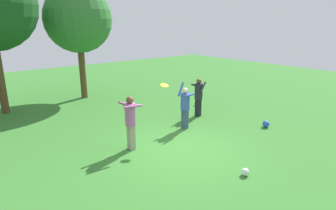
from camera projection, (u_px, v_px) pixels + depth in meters
name	position (u px, v px, depth m)	size (l,w,h in m)	color
ground_plane	(180.00, 148.00, 9.25)	(40.00, 40.00, 0.00)	#387A2D
person_thrower	(185.00, 105.00, 10.67)	(0.58, 0.59, 1.77)	#38476B
person_catcher	(130.00, 118.00, 8.88)	(0.62, 0.52, 1.75)	gray
person_bystander	(199.00, 94.00, 12.13)	(0.69, 0.65, 1.65)	black
frisbee	(164.00, 85.00, 9.35)	(0.27, 0.27, 0.11)	yellow
ball_yellow	(196.00, 103.00, 13.94)	(0.19, 0.19, 0.19)	yellow
ball_blue	(266.00, 124.00, 11.02)	(0.27, 0.27, 0.27)	blue
ball_white	(245.00, 172.00, 7.54)	(0.21, 0.21, 0.21)	white
tree_center	(78.00, 19.00, 14.32)	(3.39, 3.39, 5.80)	brown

